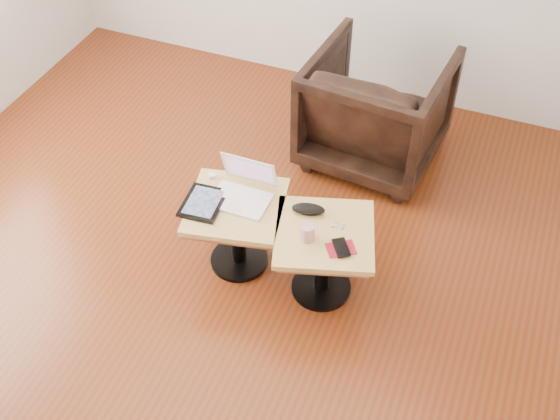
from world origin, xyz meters
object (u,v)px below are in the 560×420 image
at_px(laptop, 243,190).
at_px(striped_cup, 307,232).
at_px(armchair, 376,109).
at_px(side_table_right, 324,247).
at_px(side_table_left, 237,219).

height_order(laptop, striped_cup, laptop).
height_order(laptop, armchair, armchair).
height_order(side_table_right, armchair, armchair).
xyz_separation_m(laptop, armchair, (0.43, 1.12, -0.12)).
bearing_deg(side_table_right, striped_cup, -148.12).
bearing_deg(striped_cup, armchair, 89.95).
xyz_separation_m(side_table_right, striped_cup, (-0.07, -0.08, 0.16)).
distance_m(side_table_left, laptop, 0.17).
bearing_deg(side_table_left, striped_cup, -24.16).
xyz_separation_m(side_table_left, side_table_right, (0.51, -0.02, 0.00)).
height_order(side_table_right, laptop, laptop).
relative_size(laptop, striped_cup, 3.27).
bearing_deg(laptop, side_table_left, -100.12).
relative_size(side_table_left, striped_cup, 6.36).
height_order(side_table_left, laptop, laptop).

